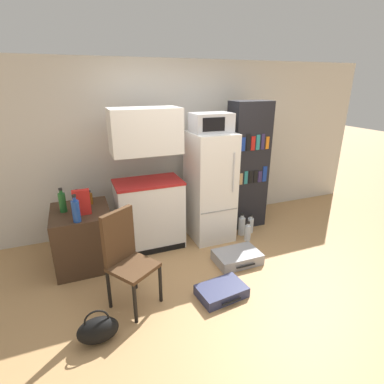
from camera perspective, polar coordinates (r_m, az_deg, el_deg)
ground_plane at (r=3.52m, az=8.47°, el=-18.04°), size 24.00×24.00×0.00m
wall_back at (r=4.76m, az=-0.74°, el=8.98°), size 6.40×0.10×2.48m
side_table at (r=4.00m, az=-19.98°, el=-8.01°), size 0.68×0.78×0.72m
kitchen_hutch at (r=4.01m, az=-8.34°, el=0.78°), size 0.88×0.54×1.88m
refrigerator at (r=4.26m, az=3.42°, el=1.02°), size 0.57×0.66×1.54m
microwave at (r=4.05m, az=3.69°, el=13.06°), size 0.53×0.36×0.25m
bookshelf at (r=4.65m, az=10.49°, el=4.83°), size 0.58×0.35×1.92m
bottle_blue_soda at (r=3.51m, az=-21.24°, el=-3.30°), size 0.08×0.08×0.32m
bottle_amber_beer at (r=3.98m, az=-18.83°, el=-1.14°), size 0.06×0.06×0.17m
bottle_green_tall at (r=3.84m, az=-23.47°, el=-1.75°), size 0.08×0.08×0.30m
bottle_ketchup_red at (r=3.84m, az=-20.07°, el=-1.96°), size 0.07×0.07×0.20m
bottle_milk_white at (r=4.09m, az=-21.03°, el=-0.87°), size 0.07×0.07×0.17m
cereal_box at (r=3.67m, az=-20.27°, el=-1.86°), size 0.19×0.07×0.30m
chair at (r=3.10m, az=-12.56°, el=-11.20°), size 0.55×0.55×1.01m
suitcase_large_flat at (r=3.40m, az=5.66°, el=-18.27°), size 0.54×0.40×0.11m
suitcase_small_flat at (r=3.95m, az=8.59°, el=-12.15°), size 0.57×0.42×0.14m
handbag at (r=3.01m, az=-17.47°, el=-23.75°), size 0.36×0.20×0.33m
water_bottle_front at (r=4.44m, az=10.55°, el=-7.57°), size 0.09×0.09×0.30m
water_bottle_middle at (r=4.57m, az=9.44°, el=-6.34°), size 0.10×0.10×0.35m
water_bottle_back at (r=4.67m, az=11.06°, el=-6.15°), size 0.09×0.09×0.29m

